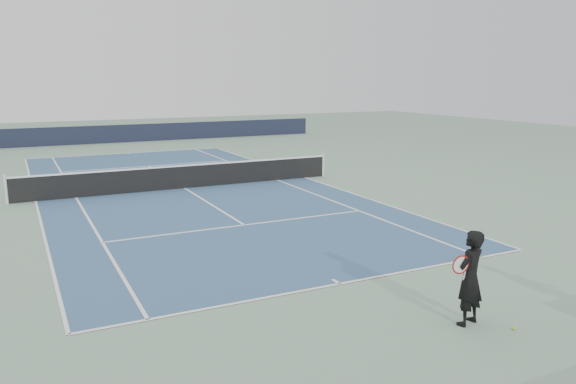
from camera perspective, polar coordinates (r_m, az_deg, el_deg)
name	(u,v)px	position (r m, az deg, el deg)	size (l,w,h in m)	color
ground	(185,188)	(22.90, -10.46, 0.35)	(80.00, 80.00, 0.00)	gray
court_surface	(185,188)	(22.90, -10.46, 0.37)	(10.97, 23.77, 0.01)	#33547A
tennis_net	(184,176)	(22.81, -10.51, 1.60)	(12.90, 0.10, 1.07)	silver
windscreen_far	(110,134)	(40.17, -17.60, 5.63)	(30.00, 0.25, 1.20)	black
tennis_player	(470,278)	(10.60, 17.97, -8.29)	(0.83, 0.64, 1.75)	black
tennis_ball	(514,328)	(10.94, 21.95, -12.70)	(0.06, 0.06, 0.06)	#AFD62B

